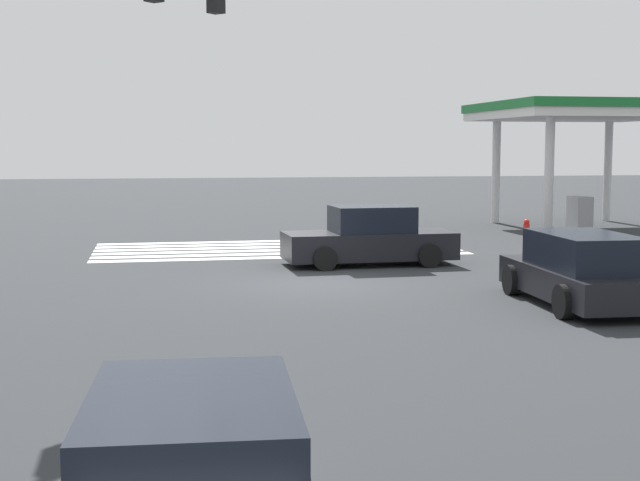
% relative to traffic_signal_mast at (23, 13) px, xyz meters
% --- Properties ---
extents(ground_plane, '(153.42, 153.42, 0.00)m').
position_rel_traffic_signal_mast_xyz_m(ground_plane, '(-6.07, -6.07, -5.55)').
color(ground_plane, '#2B2D30').
extents(crosswalk_markings, '(11.94, 5.35, 0.01)m').
position_rel_traffic_signal_mast_xyz_m(crosswalk_markings, '(-6.07, -13.89, -5.55)').
color(crosswalk_markings, silver).
rests_on(crosswalk_markings, ground_plane).
extents(traffic_signal_mast, '(5.95, 5.95, 7.26)m').
position_rel_traffic_signal_mast_xyz_m(traffic_signal_mast, '(0.00, 0.00, 0.00)').
color(traffic_signal_mast, '#47474C').
rests_on(traffic_signal_mast, ground_plane).
extents(car_1, '(2.28, 4.80, 1.58)m').
position_rel_traffic_signal_mast_xyz_m(car_1, '(-10.95, -2.01, -4.79)').
color(car_1, black).
rests_on(car_1, ground_plane).
extents(car_4, '(4.93, 2.23, 1.70)m').
position_rel_traffic_signal_mast_xyz_m(car_4, '(-8.15, -9.36, -4.78)').
color(car_4, black).
rests_on(car_4, ground_plane).
extents(gas_station_canopy, '(7.87, 7.87, 5.25)m').
position_rel_traffic_signal_mast_xyz_m(gas_station_canopy, '(-19.82, -19.51, -0.88)').
color(gas_station_canopy, silver).
rests_on(gas_station_canopy, ground_plane).
extents(fire_hydrant, '(0.22, 0.22, 0.86)m').
position_rel_traffic_signal_mast_xyz_m(fire_hydrant, '(-14.96, -13.90, -5.12)').
color(fire_hydrant, red).
rests_on(fire_hydrant, ground_plane).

